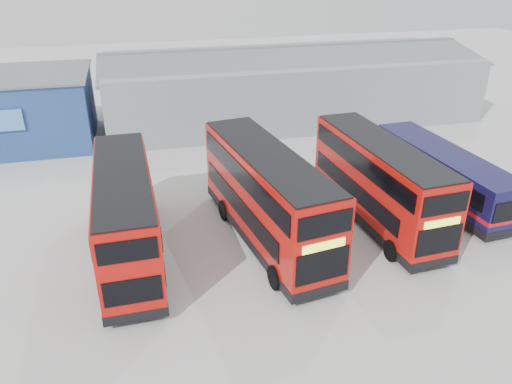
% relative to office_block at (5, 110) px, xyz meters
% --- Properties ---
extents(ground_plane, '(120.00, 120.00, 0.00)m').
position_rel_office_block_xyz_m(ground_plane, '(14.00, -17.99, -2.58)').
color(ground_plane, '#B0B0AA').
rests_on(ground_plane, ground).
extents(office_block, '(12.30, 8.32, 5.12)m').
position_rel_office_block_xyz_m(office_block, '(0.00, 0.00, 0.00)').
color(office_block, navy).
rests_on(office_block, ground).
extents(maintenance_shed, '(30.50, 12.00, 5.89)m').
position_rel_office_block_xyz_m(maintenance_shed, '(22.00, 2.01, 0.02)').
color(maintenance_shed, gray).
rests_on(maintenance_shed, ground).
extents(double_decker_left, '(2.80, 10.38, 4.36)m').
position_rel_office_block_xyz_m(double_decker_left, '(8.26, -17.58, -0.41)').
color(double_decker_left, red).
rests_on(double_decker_left, ground).
extents(double_decker_centre, '(4.24, 11.22, 4.64)m').
position_rel_office_block_xyz_m(double_decker_centre, '(14.87, -17.63, -0.27)').
color(double_decker_centre, red).
rests_on(double_decker_centre, ground).
extents(double_decker_right, '(3.18, 10.53, 4.40)m').
position_rel_office_block_xyz_m(double_decker_right, '(20.97, -17.16, -0.39)').
color(double_decker_right, red).
rests_on(double_decker_right, ground).
extents(single_decker_blue, '(3.17, 10.74, 2.87)m').
position_rel_office_block_xyz_m(single_decker_blue, '(25.85, -15.52, -1.15)').
color(single_decker_blue, '#0D103A').
rests_on(single_decker_blue, ground).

